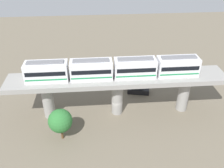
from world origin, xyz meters
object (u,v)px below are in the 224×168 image
Objects in this scene: train at (113,69)px; parked_car_black at (138,89)px; tree_near_viaduct at (60,121)px; parked_car_silver at (138,73)px.

parked_car_black is (5.78, -5.47, -8.05)m from train.
tree_near_viaduct reaches higher than parked_car_black.
train is at bearing -55.91° from tree_near_viaduct.
parked_car_silver is at bearing 2.74° from parked_car_black.
parked_car_black and parked_car_silver have the same top height.
train is 11.41m from tree_near_viaduct.
parked_car_silver is (12.41, -6.55, -8.05)m from train.
train reaches higher than parked_car_black.
parked_car_black is 1.06× the size of parked_car_silver.
train reaches higher than tree_near_viaduct.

